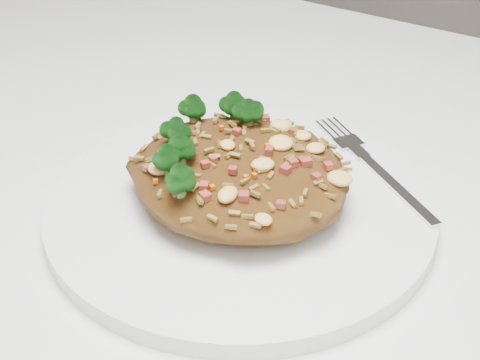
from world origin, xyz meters
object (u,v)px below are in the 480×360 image
(dining_table, at_px, (157,231))
(fork, at_px, (379,171))
(fried_rice, at_px, (238,163))
(plate, at_px, (240,205))

(dining_table, xyz_separation_m, fork, (0.19, 0.05, 0.11))
(dining_table, height_order, fried_rice, fried_rice)
(dining_table, distance_m, plate, 0.15)
(dining_table, bearing_deg, fork, 15.24)
(dining_table, relative_size, fork, 8.44)
(fork, bearing_deg, plate, -96.21)
(fried_rice, bearing_deg, dining_table, 163.18)
(plate, relative_size, fork, 2.00)
(fried_rice, distance_m, fork, 0.12)
(plate, bearing_deg, fork, 49.34)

